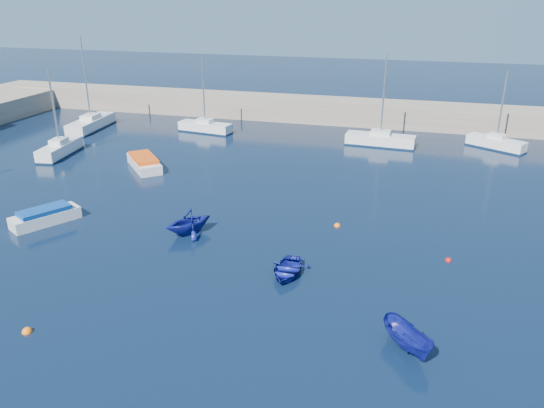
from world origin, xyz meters
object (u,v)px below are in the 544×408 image
(sailboat_4, at_px, (91,123))
(dinghy_center, at_px, (287,270))
(dinghy_left, at_px, (188,222))
(dinghy_right, at_px, (408,339))
(sailboat_5, at_px, (205,127))
(motorboat_1, at_px, (45,216))
(sailboat_6, at_px, (380,140))
(sailboat_3, at_px, (60,149))
(sailboat_7, at_px, (496,143))
(motorboat_2, at_px, (144,162))

(sailboat_4, bearing_deg, dinghy_center, -46.83)
(sailboat_4, xyz_separation_m, dinghy_left, (21.93, -22.48, 0.17))
(sailboat_4, bearing_deg, dinghy_right, -45.99)
(dinghy_left, relative_size, dinghy_right, 1.04)
(sailboat_5, relative_size, dinghy_right, 2.63)
(motorboat_1, bearing_deg, sailboat_4, 147.11)
(sailboat_6, xyz_separation_m, dinghy_left, (-9.76, -24.33, 0.19))
(sailboat_4, distance_m, dinghy_left, 31.41)
(dinghy_center, relative_size, dinghy_left, 0.98)
(sailboat_3, height_order, sailboat_6, sailboat_6)
(sailboat_5, height_order, sailboat_7, sailboat_5)
(motorboat_1, bearing_deg, sailboat_5, 118.40)
(motorboat_1, distance_m, dinghy_left, 9.88)
(motorboat_1, xyz_separation_m, dinghy_right, (23.70, -7.22, 0.08))
(sailboat_5, height_order, dinghy_center, sailboat_5)
(sailboat_4, bearing_deg, dinghy_left, -51.01)
(sailboat_3, relative_size, dinghy_center, 2.62)
(sailboat_6, relative_size, sailboat_7, 1.20)
(sailboat_3, relative_size, sailboat_5, 1.01)
(dinghy_center, bearing_deg, motorboat_2, 138.15)
(motorboat_2, bearing_deg, dinghy_center, -83.96)
(dinghy_right, bearing_deg, sailboat_5, 85.26)
(motorboat_2, bearing_deg, dinghy_right, -82.62)
(motorboat_1, bearing_deg, dinghy_center, 22.20)
(sailboat_3, bearing_deg, sailboat_4, 100.02)
(sailboat_3, distance_m, dinghy_center, 30.66)
(sailboat_6, bearing_deg, dinghy_center, 178.61)
(sailboat_6, distance_m, dinghy_right, 32.92)
(sailboat_4, distance_m, motorboat_1, 26.52)
(sailboat_3, relative_size, dinghy_right, 2.66)
(sailboat_3, bearing_deg, sailboat_7, 11.29)
(sailboat_4, relative_size, motorboat_2, 1.93)
(sailboat_4, bearing_deg, motorboat_2, -46.68)
(sailboat_4, height_order, motorboat_2, sailboat_4)
(dinghy_center, distance_m, dinghy_left, 8.10)
(sailboat_4, height_order, sailboat_5, sailboat_4)
(sailboat_4, height_order, dinghy_right, sailboat_4)
(sailboat_4, xyz_separation_m, motorboat_1, (12.11, -23.59, -0.15))
(motorboat_2, bearing_deg, motorboat_1, -134.44)
(dinghy_center, xyz_separation_m, dinghy_left, (-7.32, 3.43, 0.50))
(dinghy_center, height_order, dinghy_right, dinghy_right)
(dinghy_center, xyz_separation_m, dinghy_right, (6.57, -4.90, 0.26))
(dinghy_center, bearing_deg, sailboat_6, 84.78)
(dinghy_right, bearing_deg, sailboat_6, 57.54)
(sailboat_4, xyz_separation_m, sailboat_7, (42.66, 3.80, -0.06))
(sailboat_3, bearing_deg, sailboat_5, 43.40)
(sailboat_4, bearing_deg, motorboat_1, -68.11)
(motorboat_1, distance_m, dinghy_center, 17.29)
(motorboat_1, height_order, dinghy_right, dinghy_right)
(sailboat_7, bearing_deg, dinghy_right, -159.40)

